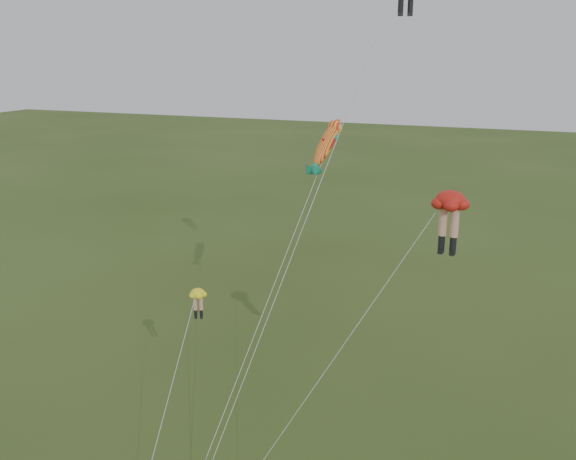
% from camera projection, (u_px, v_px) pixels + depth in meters
% --- Properties ---
extents(legs_kite_red_mid, '(9.14, 4.21, 14.52)m').
position_uv_depth(legs_kite_red_mid, '(447.00, 209.00, 25.88)').
color(legs_kite_red_mid, red).
rests_on(legs_kite_red_mid, ground).
extents(legs_kite_yellow, '(1.61, 8.56, 8.24)m').
position_uv_depth(legs_kite_yellow, '(195.00, 304.00, 32.45)').
color(legs_kite_yellow, yellow).
rests_on(legs_kite_yellow, ground).
extents(fish_kite, '(3.16, 14.34, 16.43)m').
position_uv_depth(fish_kite, '(326.00, 144.00, 35.72)').
color(fish_kite, yellow).
rests_on(fish_kite, ground).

